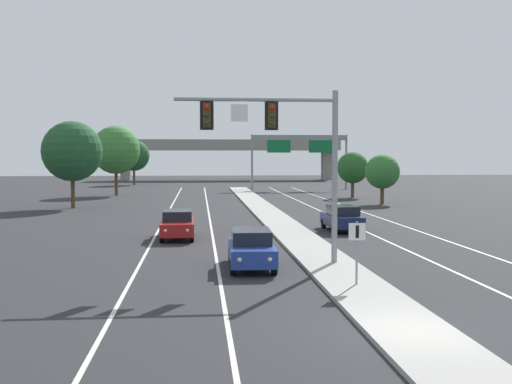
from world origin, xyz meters
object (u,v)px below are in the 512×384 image
overhead_signal_mast (284,140)px  car_oncoming_red (178,224)px  median_sign_post (357,243)px  car_oncoming_blue (251,248)px  tree_far_left_a (116,150)px  tree_far_left_c (134,155)px  tree_far_right_a (382,172)px  tree_far_left_b (72,151)px  tree_far_right_c (353,168)px  car_receding_navy (342,218)px  highway_sign_gantry (300,144)px

overhead_signal_mast → car_oncoming_red: (-4.74, 9.31, -4.49)m
median_sign_post → car_oncoming_blue: median_sign_post is taller
overhead_signal_mast → tree_far_left_a: bearing=105.3°
car_oncoming_blue → median_sign_post: bearing=-52.4°
tree_far_left_c → tree_far_right_a: bearing=-56.7°
overhead_signal_mast → tree_far_left_b: bearing=115.6°
tree_far_right_c → car_receding_navy: bearing=-105.2°
overhead_signal_mast → car_receding_navy: bearing=66.2°
car_oncoming_red → tree_far_left_c: 66.11m
car_oncoming_blue → tree_far_left_a: bearing=103.7°
highway_sign_gantry → tree_far_left_b: size_ratio=1.73×
tree_far_right_a → tree_far_left_b: (-28.56, -1.85, 1.92)m
tree_far_right_a → car_oncoming_red: bearing=-128.9°
tree_far_right_c → tree_far_left_c: (-27.28, 32.61, 1.38)m
median_sign_post → tree_far_left_b: 38.93m
tree_far_left_a → tree_far_right_c: bearing=-12.8°
overhead_signal_mast → highway_sign_gantry: highway_sign_gantry is taller
car_oncoming_red → highway_sign_gantry: bearing=73.2°
car_oncoming_red → tree_far_right_c: tree_far_right_c is taller
car_oncoming_blue → tree_far_right_c: size_ratio=0.89×
overhead_signal_mast → car_receding_navy: 13.75m
tree_far_right_c → tree_far_left_c: bearing=129.9°
median_sign_post → car_receding_navy: bearing=78.7°
tree_far_left_a → tree_far_left_b: 17.64m
tree_far_left_b → tree_far_left_a: bearing=85.2°
car_oncoming_red → tree_far_right_c: bearing=61.0°
overhead_signal_mast → tree_far_left_c: size_ratio=1.01×
median_sign_post → tree_far_right_c: (11.49, 46.57, 1.71)m
overhead_signal_mast → tree_far_left_a: tree_far_left_a is taller
car_oncoming_red → tree_far_right_a: size_ratio=0.94×
tree_far_right_c → car_oncoming_blue: bearing=-109.3°
car_oncoming_blue → tree_far_right_c: 44.83m
median_sign_post → car_oncoming_blue: bearing=127.6°
car_oncoming_red → tree_far_left_b: tree_far_left_b is taller
median_sign_post → car_oncoming_red: 15.37m
tree_far_left_c → highway_sign_gantry: bearing=-34.0°
car_oncoming_red → car_receding_navy: (9.97, 2.58, 0.00)m
car_oncoming_blue → tree_far_left_b: size_ratio=0.59×
highway_sign_gantry → tree_far_right_a: 26.57m
car_receding_navy → car_oncoming_blue: bearing=-118.8°
car_receding_navy → tree_far_right_a: tree_far_right_a is taller
car_receding_navy → tree_far_left_a: size_ratio=0.55×
tree_far_left_c → tree_far_left_a: size_ratio=0.88×
car_oncoming_blue → tree_far_right_c: bearing=70.7°
highway_sign_gantry → tree_far_left_a: (-23.31, -10.40, -0.86)m
tree_far_left_b → tree_far_left_c: bearing=88.9°
overhead_signal_mast → tree_far_left_a: size_ratio=0.89×
tree_far_left_c → tree_far_left_a: tree_far_left_a is taller
tree_far_left_c → overhead_signal_mast: bearing=-79.5°
overhead_signal_mast → tree_far_right_c: bearing=72.3°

